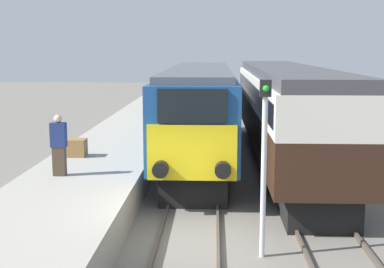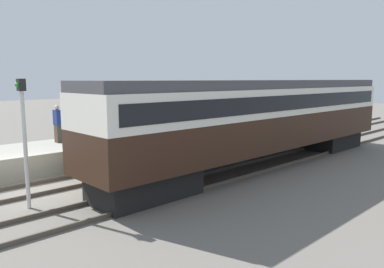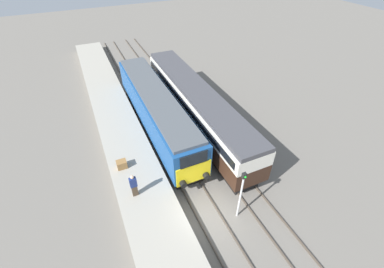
{
  "view_description": "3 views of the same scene",
  "coord_description": "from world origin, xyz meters",
  "px_view_note": "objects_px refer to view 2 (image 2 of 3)",
  "views": [
    {
      "loc": [
        0.62,
        -12.19,
        4.63
      ],
      "look_at": [
        0.0,
        2.26,
        2.29
      ],
      "focal_mm": 50.0,
      "sensor_mm": 36.0,
      "label": 1
    },
    {
      "loc": [
        13.19,
        -4.8,
        3.95
      ],
      "look_at": [
        1.7,
        6.26,
        1.6
      ],
      "focal_mm": 35.0,
      "sensor_mm": 36.0,
      "label": 2
    },
    {
      "loc": [
        -4.87,
        -8.26,
        14.42
      ],
      "look_at": [
        1.7,
        6.26,
        1.6
      ],
      "focal_mm": 24.0,
      "sensor_mm": 36.0,
      "label": 3
    }
  ],
  "objects_px": {
    "locomotive": "(222,113)",
    "passenger_carriage": "(265,115)",
    "luggage_crate": "(107,130)",
    "signal_post": "(24,133)",
    "person_on_platform": "(58,124)"
  },
  "relations": [
    {
      "from": "person_on_platform",
      "to": "signal_post",
      "type": "distance_m",
      "value": 6.62
    },
    {
      "from": "locomotive",
      "to": "signal_post",
      "type": "bearing_deg",
      "value": -81.08
    },
    {
      "from": "passenger_carriage",
      "to": "locomotive",
      "type": "bearing_deg",
      "value": 164.68
    },
    {
      "from": "person_on_platform",
      "to": "luggage_crate",
      "type": "xyz_separation_m",
      "value": [
        -0.25,
        2.77,
        -0.59
      ]
    },
    {
      "from": "signal_post",
      "to": "locomotive",
      "type": "bearing_deg",
      "value": 98.92
    },
    {
      "from": "locomotive",
      "to": "signal_post",
      "type": "relative_size",
      "value": 4.08
    },
    {
      "from": "passenger_carriage",
      "to": "luggage_crate",
      "type": "distance_m",
      "value": 8.41
    },
    {
      "from": "passenger_carriage",
      "to": "signal_post",
      "type": "xyz_separation_m",
      "value": [
        -1.7,
        -9.9,
        -0.02
      ]
    },
    {
      "from": "locomotive",
      "to": "luggage_crate",
      "type": "relative_size",
      "value": 23.1
    },
    {
      "from": "signal_post",
      "to": "luggage_crate",
      "type": "relative_size",
      "value": 5.66
    },
    {
      "from": "locomotive",
      "to": "passenger_carriage",
      "type": "distance_m",
      "value": 3.53
    },
    {
      "from": "locomotive",
      "to": "luggage_crate",
      "type": "bearing_deg",
      "value": -132.33
    },
    {
      "from": "passenger_carriage",
      "to": "person_on_platform",
      "type": "distance_m",
      "value": 9.68
    },
    {
      "from": "person_on_platform",
      "to": "signal_post",
      "type": "xyz_separation_m",
      "value": [
        5.58,
        -3.54,
        0.5
      ]
    },
    {
      "from": "locomotive",
      "to": "person_on_platform",
      "type": "xyz_separation_m",
      "value": [
        -3.88,
        -7.29,
        -0.32
      ]
    }
  ]
}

